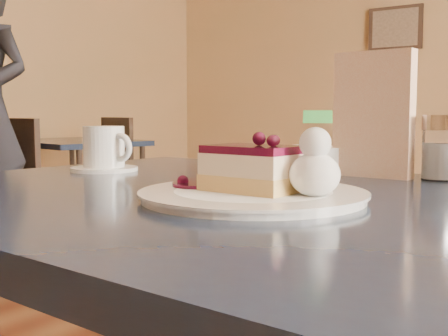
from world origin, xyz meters
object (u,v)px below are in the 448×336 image
Objects in this scene: cheesecake_slice at (253,169)px; bg_table_far_left at (77,225)px; dessert_plate at (253,196)px; coffee_set at (105,151)px; main_table at (273,251)px.

cheesecake_slice is 0.08× the size of bg_table_far_left.
bg_table_far_left is (-2.90, 2.15, -0.77)m from cheesecake_slice.
coffee_set reaches higher than dessert_plate.
main_table is 0.10m from dessert_plate.
dessert_plate is 2.32× the size of cheesecake_slice.
main_table is 0.49m from coffee_set.
main_table is 0.14m from cheesecake_slice.
main_table is at bearing 90.00° from cheesecake_slice.
cheesecake_slice is (-0.00, -0.05, 0.13)m from main_table.
bg_table_far_left is at bearing 143.41° from dessert_plate.
dessert_plate is (-0.00, -0.05, 0.09)m from main_table.
bg_table_far_left is at bearing 140.75° from coffee_set.
dessert_plate is at bearing -19.05° from coffee_set.
cheesecake_slice is (-0.00, 0.00, 0.04)m from dessert_plate.
main_table is at bearing 86.47° from dessert_plate.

